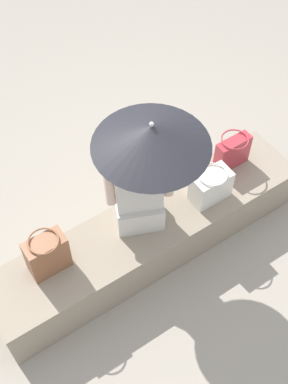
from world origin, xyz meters
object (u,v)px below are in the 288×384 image
Objects in this scene: tote_bag_canvas at (232,152)px; person_seated at (138,187)px; handbag_black at (47,254)px; parasol at (151,136)px; shoulder_bag_spare at (211,186)px.

person_seated is at bearing -177.82° from tote_bag_canvas.
handbag_black is 1.14× the size of tote_bag_canvas.
person_seated is 0.77m from handbag_black.
tote_bag_canvas is at bearing 2.18° from person_seated.
handbag_black is at bearing 179.75° from person_seated.
person_seated is at bearing -0.25° from handbag_black.
tote_bag_canvas is (1.65, 0.03, -0.02)m from handbag_black.
parasol is at bearing -174.68° from tote_bag_canvas.
shoulder_bag_spare is at bearing -154.35° from tote_bag_canvas.
handbag_black is at bearing 174.16° from shoulder_bag_spare.
tote_bag_canvas is (0.84, 0.08, -0.74)m from parasol.
person_seated reaches higher than shoulder_bag_spare.
tote_bag_canvas is at bearing 25.65° from shoulder_bag_spare.
parasol reaches higher than person_seated.
tote_bag_canvas is 0.99× the size of shoulder_bag_spare.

